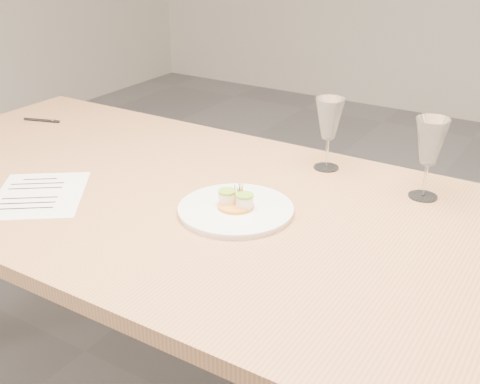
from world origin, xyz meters
The scene contains 6 objects.
dining_table centered at (0.00, 0.00, 0.68)m, with size 2.40×1.00×0.75m.
dinner_plate centered at (0.00, -0.02, 0.76)m, with size 0.29×0.29×0.08m.
recipe_sheet centered at (-0.51, -0.21, 0.75)m, with size 0.36×0.37×0.00m.
ballpoint_pen centered at (-1.00, 0.23, 0.76)m, with size 0.14×0.06×0.01m.
wine_glass_0 centered at (0.07, 0.37, 0.90)m, with size 0.09×0.09×0.21m.
wine_glass_1 centered at (0.37, 0.33, 0.90)m, with size 0.09×0.09×0.22m.
Camera 1 is at (0.73, -1.17, 1.44)m, focal length 45.00 mm.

